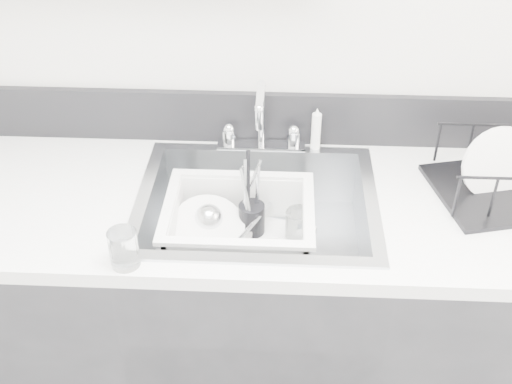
{
  "coord_description": "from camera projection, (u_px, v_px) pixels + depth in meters",
  "views": [
    {
      "loc": [
        0.07,
        -0.18,
        1.94
      ],
      "look_at": [
        0.0,
        1.14,
        0.98
      ],
      "focal_mm": 45.0,
      "sensor_mm": 36.0,
      "label": 1
    }
  ],
  "objects": [
    {
      "name": "room_shell",
      "position": [
        216.0,
        57.0,
        0.61
      ],
      "size": [
        3.5,
        3.0,
        2.6
      ],
      "color": "silver",
      "rests_on": "ground"
    },
    {
      "name": "counter_run",
      "position": [
        257.0,
        319.0,
        1.98
      ],
      "size": [
        3.2,
        0.62,
        0.92
      ],
      "color": "#252528",
      "rests_on": "ground"
    },
    {
      "name": "backsplash",
      "position": [
        262.0,
        118.0,
        1.9
      ],
      "size": [
        3.2,
        0.02,
        0.16
      ],
      "primitive_type": "cube",
      "color": "black",
      "rests_on": "counter_run"
    },
    {
      "name": "sink",
      "position": [
        257.0,
        226.0,
        1.76
      ],
      "size": [
        0.64,
        0.52,
        0.2
      ],
      "primitive_type": null,
      "color": "silver",
      "rests_on": "counter_run"
    },
    {
      "name": "faucet",
      "position": [
        261.0,
        133.0,
        1.87
      ],
      "size": [
        0.26,
        0.18,
        0.23
      ],
      "color": "silver",
      "rests_on": "counter_run"
    },
    {
      "name": "side_sprayer",
      "position": [
        316.0,
        129.0,
        1.86
      ],
      "size": [
        0.03,
        0.03,
        0.14
      ],
      "primitive_type": "cylinder",
      "color": "white",
      "rests_on": "counter_run"
    },
    {
      "name": "wash_tub",
      "position": [
        239.0,
        228.0,
        1.75
      ],
      "size": [
        0.47,
        0.42,
        0.16
      ],
      "primitive_type": null,
      "rotation": [
        0.0,
        0.0,
        -0.26
      ],
      "color": "white",
      "rests_on": "sink"
    },
    {
      "name": "plate_stack",
      "position": [
        212.0,
        234.0,
        1.79
      ],
      "size": [
        0.25,
        0.24,
        0.1
      ],
      "rotation": [
        0.0,
        0.0,
        0.16
      ],
      "color": "white",
      "rests_on": "wash_tub"
    },
    {
      "name": "utensil_cup",
      "position": [
        251.0,
        216.0,
        1.81
      ],
      "size": [
        0.07,
        0.07,
        0.25
      ],
      "rotation": [
        0.0,
        0.0,
        0.2
      ],
      "color": "black",
      "rests_on": "wash_tub"
    },
    {
      "name": "ladle",
      "position": [
        234.0,
        230.0,
        1.77
      ],
      "size": [
        0.33,
        0.2,
        0.09
      ],
      "primitive_type": null,
      "rotation": [
        0.0,
        0.0,
        -0.32
      ],
      "color": "silver",
      "rests_on": "wash_tub"
    },
    {
      "name": "tumbler_in_tub",
      "position": [
        299.0,
        228.0,
        1.76
      ],
      "size": [
        0.1,
        0.1,
        0.11
      ],
      "primitive_type": "cylinder",
      "rotation": [
        0.0,
        0.0,
        -0.41
      ],
      "color": "white",
      "rests_on": "wash_tub"
    },
    {
      "name": "tumbler_counter",
      "position": [
        124.0,
        249.0,
        1.47
      ],
      "size": [
        0.08,
        0.08,
        0.09
      ],
      "primitive_type": "cylinder",
      "rotation": [
        0.0,
        0.0,
        0.24
      ],
      "color": "white",
      "rests_on": "counter_run"
    },
    {
      "name": "bowl_small",
      "position": [
        276.0,
        255.0,
        1.73
      ],
      "size": [
        0.12,
        0.12,
        0.03
      ],
      "primitive_type": "imported",
      "rotation": [
        0.0,
        0.0,
        0.11
      ],
      "color": "white",
      "rests_on": "wash_tub"
    }
  ]
}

